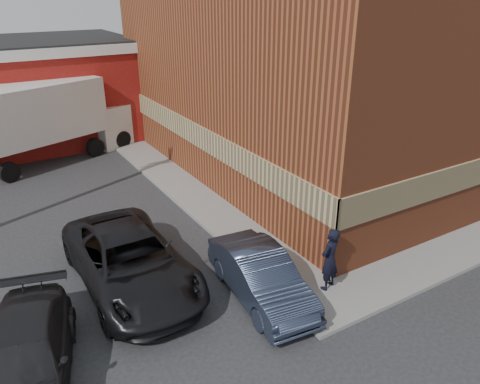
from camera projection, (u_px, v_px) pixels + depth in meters
ground at (293, 297)px, 13.55m from camera, size 90.00×90.00×0.00m
brick_building at (325, 66)px, 22.70m from camera, size 14.25×18.25×9.36m
sidewalk_south at (480, 242)px, 16.38m from camera, size 16.00×1.80×0.12m
sidewalk_west at (181, 186)px, 20.84m from camera, size 1.80×18.00×0.12m
man at (330, 259)px, 13.42m from camera, size 0.81×0.66×1.93m
sedan at (261, 276)px, 13.27m from camera, size 1.97×4.51×1.44m
suv_a at (131, 261)px, 13.76m from camera, size 2.85×6.13×1.70m
suv_b at (24, 361)px, 10.30m from camera, size 3.27×5.31×1.44m
box_truck at (52, 115)px, 23.33m from camera, size 8.49×5.06×4.03m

